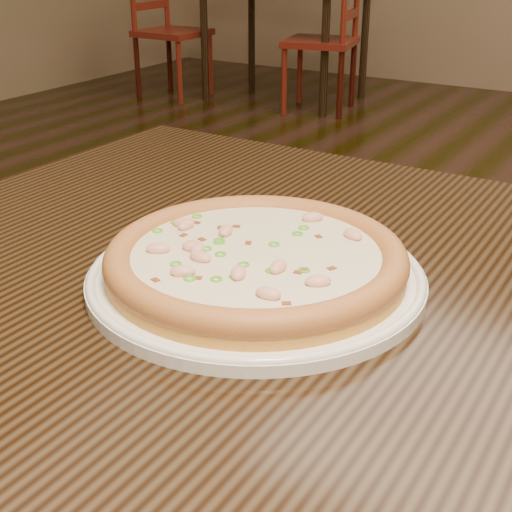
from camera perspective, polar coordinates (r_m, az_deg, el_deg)
The scene contains 5 objects.
hero_table at distance 0.76m, azimuth 9.86°, elevation -9.50°, with size 1.20×0.80×0.75m.
plate at distance 0.71m, azimuth -0.00°, elevation -1.56°, with size 0.34×0.34×0.02m.
pizza at distance 0.70m, azimuth -0.03°, elevation -0.21°, with size 0.30×0.30×0.03m.
chair_a at distance 5.17m, azimuth -7.21°, elevation 17.44°, with size 0.42×0.42×0.95m.
chair_b at distance 4.67m, azimuth 5.87°, elevation 16.73°, with size 0.50×0.50×0.95m.
Camera 1 is at (0.56, -0.90, 1.07)m, focal length 50.00 mm.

